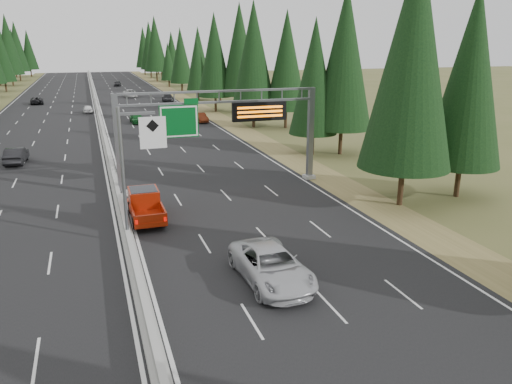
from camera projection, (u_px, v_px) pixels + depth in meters
The scene contains 16 objects.
road at pixel (99, 117), 79.43m from camera, with size 32.00×260.00×0.08m, color black.
shoulder_right at pixel (208, 112), 84.85m from camera, with size 3.60×260.00×0.06m, color olive.
median_barrier at pixel (99, 115), 79.32m from camera, with size 0.70×260.00×0.85m.
sign_gantry at pixel (228, 123), 39.68m from camera, with size 16.75×0.98×7.80m.
hov_sign_pole at pixel (133, 166), 28.29m from camera, with size 2.80×0.50×8.00m.
tree_row_right at pixel (249, 57), 72.77m from camera, with size 12.08×239.63×18.99m.
silver_minivan at pixel (271, 266), 24.50m from camera, with size 2.84×6.15×1.71m, color #BABBC0.
red_pickup at pixel (145, 202), 33.58m from camera, with size 2.04×5.71×1.86m.
car_ahead_green at pixel (137, 118), 72.96m from camera, with size 1.73×4.30×1.47m, color #145821.
car_ahead_dkred at pixel (201, 118), 73.85m from camera, with size 1.43×4.09×1.35m, color #5C200D.
car_ahead_dkgrey at pixel (168, 98), 98.26m from camera, with size 2.18×5.37×1.56m, color black.
car_ahead_white at pixel (130, 93), 107.51m from camera, with size 2.62×5.69×1.58m, color white.
car_ahead_far at pixel (117, 83), 134.51m from camera, with size 1.74×4.34×1.48m, color black.
car_onc_near at pixel (16, 155), 48.71m from camera, with size 1.65×4.73×1.56m, color black.
car_onc_white at pixel (88, 109), 83.66m from camera, with size 1.51×3.76×1.28m, color white.
car_onc_far at pixel (37, 100), 95.55m from camera, with size 2.28×4.93×1.37m, color black.
Camera 1 is at (-1.54, -3.35, 11.47)m, focal length 35.00 mm.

